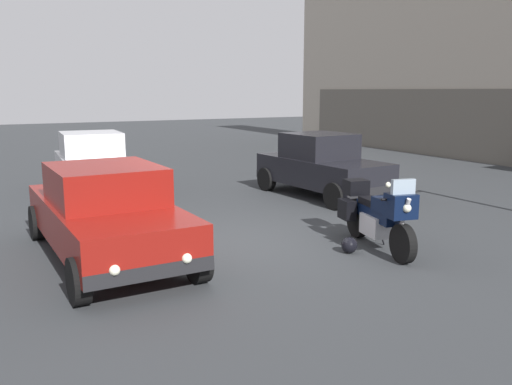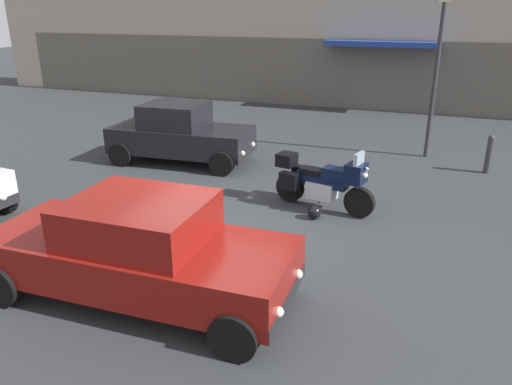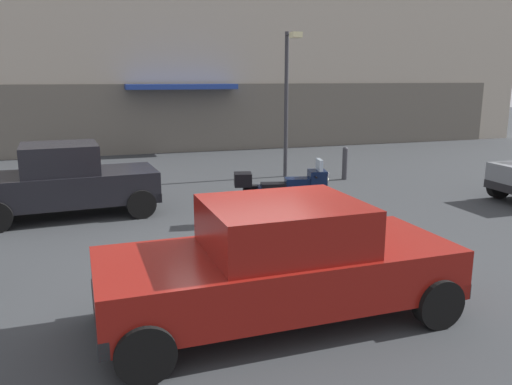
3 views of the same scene
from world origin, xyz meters
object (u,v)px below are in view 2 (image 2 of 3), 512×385
object	(u,v)px
helmet	(314,212)
bollard_curbside	(489,153)
car_sedan_far	(140,250)
car_wagon_end	(180,134)
streetlamp_curbside	(437,61)
motorcycle	(322,181)

from	to	relation	value
helmet	bollard_curbside	xyz separation A→B (m)	(3.47, 4.46, 0.39)
bollard_curbside	car_sedan_far	bearing A→B (deg)	-122.22
car_wagon_end	streetlamp_curbside	xyz separation A→B (m)	(6.35, 2.81, 1.90)
car_wagon_end	bollard_curbside	size ratio (longest dim) A/B	3.92
car_wagon_end	streetlamp_curbside	size ratio (longest dim) A/B	0.90
motorcycle	streetlamp_curbside	size ratio (longest dim) A/B	0.51
motorcycle	car_sedan_far	size ratio (longest dim) A/B	0.48
car_wagon_end	streetlamp_curbside	distance (m)	7.20
car_wagon_end	bollard_curbside	distance (m)	8.14
helmet	car_sedan_far	xyz separation A→B (m)	(-1.67, -3.70, 0.64)
helmet	car_wagon_end	xyz separation A→B (m)	(-4.43, 2.52, 0.67)
motorcycle	bollard_curbside	xyz separation A→B (m)	(3.47, 3.86, -0.09)
car_wagon_end	streetlamp_curbside	world-z (taller)	streetlamp_curbside
motorcycle	bollard_curbside	world-z (taller)	motorcycle
car_wagon_end	streetlamp_curbside	bearing A→B (deg)	19.86
car_sedan_far	helmet	bearing A→B (deg)	64.21
motorcycle	car_wagon_end	world-z (taller)	car_wagon_end
helmet	car_sedan_far	size ratio (longest dim) A/B	0.06
bollard_curbside	helmet	bearing A→B (deg)	-127.88
motorcycle	helmet	world-z (taller)	motorcycle
car_sedan_far	bollard_curbside	world-z (taller)	car_sedan_far
helmet	motorcycle	bearing A→B (deg)	90.25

